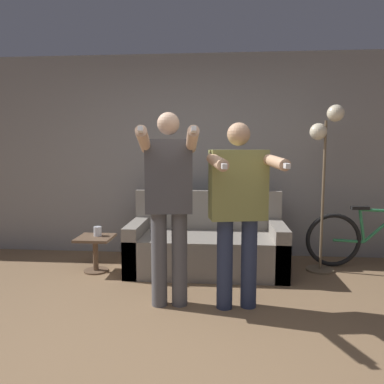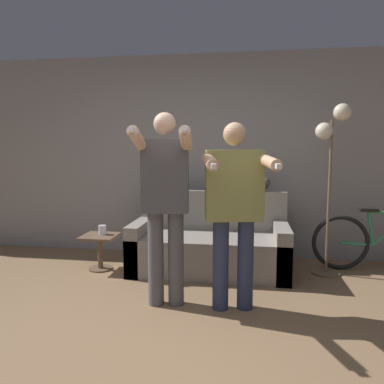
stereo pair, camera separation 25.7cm
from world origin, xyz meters
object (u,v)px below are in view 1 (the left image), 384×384
cup (98,231)px  bicycle (374,239)px  couch (207,246)px  cat (249,185)px  person_right (238,203)px  floor_lamp (326,148)px  side_table (95,247)px  person_left (169,197)px

cup → bicycle: (3.21, 0.36, -0.12)m
couch → cat: size_ratio=3.43×
person_right → floor_lamp: 1.56m
cat → bicycle: size_ratio=0.33×
side_table → bicycle: (3.23, 0.41, 0.05)m
floor_lamp → side_table: size_ratio=4.64×
floor_lamp → cup: bearing=-175.7°
floor_lamp → bicycle: (0.64, 0.17, -1.07)m
couch → cup: size_ratio=16.54×
person_left → bicycle: size_ratio=1.09×
bicycle → couch: bearing=-172.9°
couch → side_table: (-1.27, -0.17, 0.01)m
cat → floor_lamp: size_ratio=0.27×
person_right → cat: person_right is taller
person_left → cup: size_ratio=16.06×
person_left → bicycle: person_left is taller
person_left → side_table: bearing=131.2°
person_right → bicycle: (1.65, 1.27, -0.61)m
person_left → person_right: 0.60m
side_table → couch: bearing=7.5°
person_right → side_table: bearing=140.1°
side_table → cup: 0.18m
person_right → cat: (0.18, 1.33, 0.02)m
cat → cup: bearing=-166.3°
couch → person_left: person_left is taller
side_table → cat: bearing=14.9°
person_left → side_table: size_ratio=4.22×
person_right → cup: 1.87m
floor_lamp → cup: 2.74m
side_table → bicycle: size_ratio=0.26×
person_right → bicycle: 2.17m
couch → person_right: bearing=-73.1°
couch → person_left: bearing=-105.6°
floor_lamp → bicycle: size_ratio=1.19×
couch → cat: bearing=31.6°
cat → side_table: (-1.76, -0.47, -0.67)m
cup → cat: bearing=13.7°
side_table → cup: cup is taller
cat → cup: (-1.74, -0.42, -0.50)m
person_left → cat: (0.78, 1.33, -0.03)m
couch → bicycle: couch is taller
person_left → couch: bearing=67.1°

